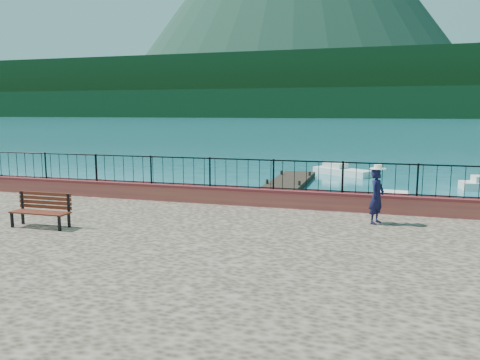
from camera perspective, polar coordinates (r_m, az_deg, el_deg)
The scene contains 12 objects.
ground at distance 12.21m, azimuth 1.60°, elevation -12.27°, with size 2000.00×2000.00×0.00m, color #19596B.
parapet at distance 15.30m, azimuth 5.17°, elevation -2.25°, with size 28.00×0.46×0.58m, color #B25440.
railing at distance 15.17m, azimuth 5.21°, elevation 0.59°, with size 27.00×0.05×0.95m, color black.
dock at distance 23.93m, azimuth 4.32°, elevation -1.62°, with size 2.00×16.00×0.30m, color #2D231C.
far_forest at distance 311.10m, azimuth 16.07°, elevation 8.96°, with size 900.00×60.00×18.00m, color black.
foothills at distance 371.48m, azimuth 16.23°, elevation 10.82°, with size 900.00×120.00×44.00m, color black.
park_bench at distance 13.74m, azimuth -23.06°, elevation -4.16°, with size 1.65×0.56×0.92m.
person at distance 13.51m, azimuth 16.34°, elevation -1.93°, with size 0.56×0.37×1.53m, color #111133.
hat at distance 13.39m, azimuth 16.48°, elevation 1.55°, with size 0.44×0.44×0.12m, color white.
boat_0 at distance 20.56m, azimuth -2.47°, elevation -2.56°, with size 3.84×1.30×0.80m, color silver.
boat_1 at distance 21.82m, azimuth 19.60°, elevation -2.41°, with size 3.59×1.30×0.80m, color silver.
boat_4 at distance 32.55m, azimuth 12.40°, elevation 1.32°, with size 4.15×1.30×0.80m, color silver.
Camera 1 is at (2.91, -11.05, 4.31)m, focal length 35.00 mm.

